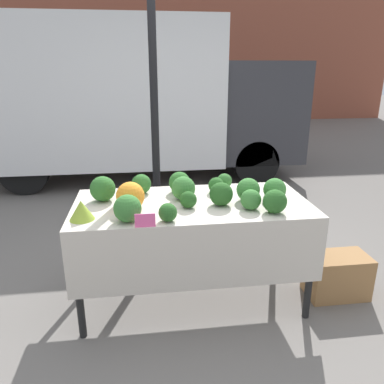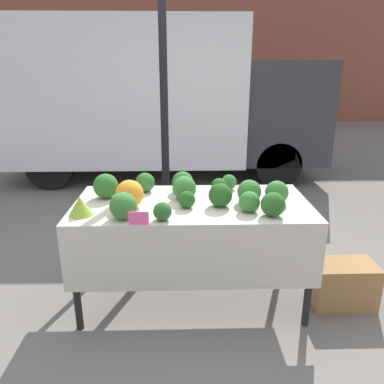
# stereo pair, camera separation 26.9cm
# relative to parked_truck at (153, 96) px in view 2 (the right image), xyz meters

# --- Properties ---
(ground_plane) EXTENTS (40.00, 40.00, 0.00)m
(ground_plane) POSITION_rel_parked_truck_xyz_m (0.53, -3.77, -1.29)
(ground_plane) COLOR slate
(building_facade) EXTENTS (16.00, 0.60, 6.68)m
(building_facade) POSITION_rel_parked_truck_xyz_m (0.53, 6.43, 2.05)
(building_facade) COLOR brown
(building_facade) RESTS_ON ground_plane
(tent_pole) EXTENTS (0.07, 0.07, 2.60)m
(tent_pole) POSITION_rel_parked_truck_xyz_m (0.31, -2.95, 0.01)
(tent_pole) COLOR black
(tent_pole) RESTS_ON ground_plane
(parked_truck) EXTENTS (5.01, 2.18, 2.41)m
(parked_truck) POSITION_rel_parked_truck_xyz_m (0.00, 0.00, 0.00)
(parked_truck) COLOR white
(parked_truck) RESTS_ON ground_plane
(market_table) EXTENTS (1.71, 0.82, 0.81)m
(market_table) POSITION_rel_parked_truck_xyz_m (0.53, -3.83, -0.58)
(market_table) COLOR beige
(market_table) RESTS_ON ground_plane
(orange_cauliflower) EXTENTS (0.20, 0.20, 0.20)m
(orange_cauliflower) POSITION_rel_parked_truck_xyz_m (0.10, -3.85, -0.38)
(orange_cauliflower) COLOR orange
(orange_cauliflower) RESTS_ON market_table
(romanesco_head) EXTENTS (0.16, 0.16, 0.13)m
(romanesco_head) POSITION_rel_parked_truck_xyz_m (-0.21, -3.99, -0.41)
(romanesco_head) COLOR #93B238
(romanesco_head) RESTS_ON market_table
(broccoli_head_0) EXTENTS (0.18, 0.18, 0.18)m
(broccoli_head_0) POSITION_rel_parked_truck_xyz_m (0.08, -4.07, -0.39)
(broccoli_head_0) COLOR #387533
(broccoli_head_0) RESTS_ON market_table
(broccoli_head_1) EXTENTS (0.18, 0.18, 0.18)m
(broccoli_head_1) POSITION_rel_parked_truck_xyz_m (0.48, -3.70, -0.39)
(broccoli_head_1) COLOR #387533
(broccoli_head_1) RESTS_ON market_table
(broccoli_head_2) EXTENTS (0.17, 0.17, 0.17)m
(broccoli_head_2) POSITION_rel_parked_truck_xyz_m (1.14, -3.80, -0.40)
(broccoli_head_2) COLOR #387533
(broccoli_head_2) RESTS_ON market_table
(broccoli_head_3) EXTENTS (0.15, 0.15, 0.15)m
(broccoli_head_3) POSITION_rel_parked_truck_xyz_m (0.17, -3.51, -0.40)
(broccoli_head_3) COLOR #2D6628
(broccoli_head_3) RESTS_ON market_table
(broccoli_head_4) EXTENTS (0.12, 0.12, 0.12)m
(broccoli_head_4) POSITION_rel_parked_truck_xyz_m (0.75, -3.58, -0.42)
(broccoli_head_4) COLOR #285B23
(broccoli_head_4) RESTS_ON market_table
(broccoli_head_5) EXTENTS (0.19, 0.19, 0.19)m
(broccoli_head_5) POSITION_rel_parked_truck_xyz_m (-0.11, -3.65, -0.39)
(broccoli_head_5) COLOR #2D6628
(broccoli_head_5) RESTS_ON market_table
(broccoli_head_6) EXTENTS (0.17, 0.17, 0.17)m
(broccoli_head_6) POSITION_rel_parked_truck_xyz_m (0.73, -3.85, -0.40)
(broccoli_head_6) COLOR #23511E
(broccoli_head_6) RESTS_ON market_table
(broccoli_head_7) EXTENTS (0.17, 0.17, 0.17)m
(broccoli_head_7) POSITION_rel_parked_truck_xyz_m (0.94, -3.79, -0.39)
(broccoli_head_7) COLOR #387533
(broccoli_head_7) RESTS_ON market_table
(broccoli_head_8) EXTENTS (0.14, 0.14, 0.14)m
(broccoli_head_8) POSITION_rel_parked_truck_xyz_m (0.92, -3.96, -0.41)
(broccoli_head_8) COLOR #387533
(broccoli_head_8) RESTS_ON market_table
(broccoli_head_9) EXTENTS (0.17, 0.17, 0.17)m
(broccoli_head_9) POSITION_rel_parked_truck_xyz_m (0.47, -3.53, -0.40)
(broccoli_head_9) COLOR #2D6628
(broccoli_head_9) RESTS_ON market_table
(broccoli_head_10) EXTENTS (0.12, 0.12, 0.12)m
(broccoli_head_10) POSITION_rel_parked_truck_xyz_m (0.33, -4.09, -0.42)
(broccoli_head_10) COLOR #285B23
(broccoli_head_10) RESTS_ON market_table
(broccoli_head_11) EXTENTS (0.12, 0.12, 0.12)m
(broccoli_head_11) POSITION_rel_parked_truck_xyz_m (0.49, -3.87, -0.42)
(broccoli_head_11) COLOR #23511E
(broccoli_head_11) RESTS_ON market_table
(broccoli_head_12) EXTENTS (0.12, 0.12, 0.12)m
(broccoli_head_12) POSITION_rel_parked_truck_xyz_m (0.84, -3.47, -0.42)
(broccoli_head_12) COLOR #336B2D
(broccoli_head_12) RESTS_ON market_table
(broccoli_head_13) EXTENTS (0.16, 0.16, 0.16)m
(broccoli_head_13) POSITION_rel_parked_truck_xyz_m (1.06, -4.04, -0.40)
(broccoli_head_13) COLOR #285B23
(broccoli_head_13) RESTS_ON market_table
(price_sign) EXTENTS (0.13, 0.01, 0.09)m
(price_sign) POSITION_rel_parked_truck_xyz_m (0.19, -4.17, -0.44)
(price_sign) COLOR #F45B9E
(price_sign) RESTS_ON market_table
(produce_crate) EXTENTS (0.47, 0.28, 0.35)m
(produce_crate) POSITION_rel_parked_truck_xyz_m (1.68, -3.88, -1.11)
(produce_crate) COLOR #9E7042
(produce_crate) RESTS_ON ground_plane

